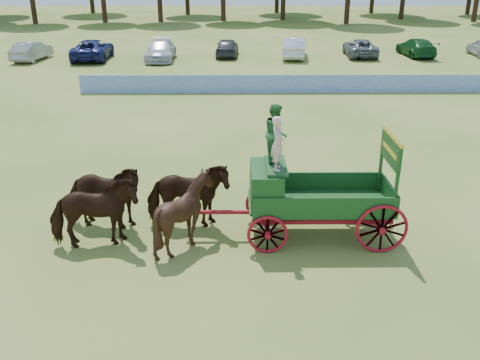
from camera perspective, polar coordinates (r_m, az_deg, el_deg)
ground at (r=15.54m, az=18.45°, el=-6.57°), size 160.00×160.00×0.00m
horse_lead_left at (r=14.73m, az=-15.30°, el=-3.46°), size 2.53×1.54×2.00m
horse_lead_right at (r=15.70m, az=-14.36°, el=-1.70°), size 2.49×1.39×2.00m
horse_wheel_left at (r=14.31m, az=-5.95°, el=-3.51°), size 2.08×1.92×2.00m
horse_wheel_right at (r=15.30m, az=-5.60°, el=-1.71°), size 2.43×1.24×2.00m
farm_dray at (r=14.61m, az=5.81°, el=-0.26°), size 6.00×2.00×3.72m
sponsor_banner at (r=31.77m, az=6.79°, el=10.16°), size 26.00×0.08×1.05m
parked_cars at (r=44.02m, az=10.87°, el=13.65°), size 59.40×6.74×1.65m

